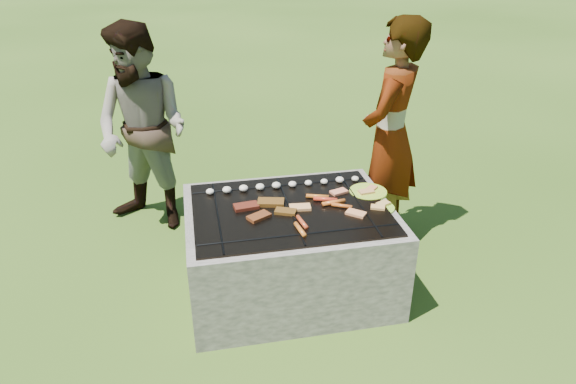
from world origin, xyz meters
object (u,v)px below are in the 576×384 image
Objects in this scene: plate_near at (380,207)px; bystander at (143,131)px; fire_pit at (290,252)px; cook at (390,137)px; plate_far at (368,192)px.

plate_near is 0.12× the size of bystander.
fire_pit is at bearing 170.20° from plate_near.
bystander is at bearing 130.63° from fire_pit.
cook reaches higher than bystander.
plate_far is 1.45× the size of plate_near.
bystander is (-1.48, 1.17, 0.19)m from plate_near.
plate_far reaches higher than fire_pit.
bystander reaches higher than plate_far.
fire_pit is 1.12m from cook.
plate_near is (0.00, -0.22, -0.00)m from plate_far.
plate_far is 0.22m from plate_near.
plate_near is at bearing -9.80° from fire_pit.
fire_pit is 0.81× the size of bystander.
plate_near is 1.90m from bystander.
plate_far is 0.16× the size of cook.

